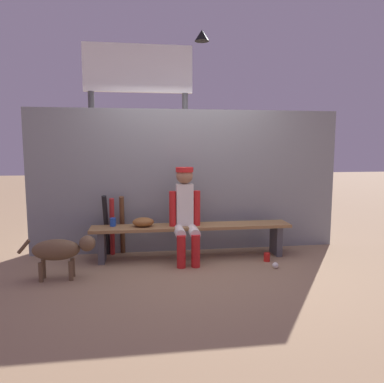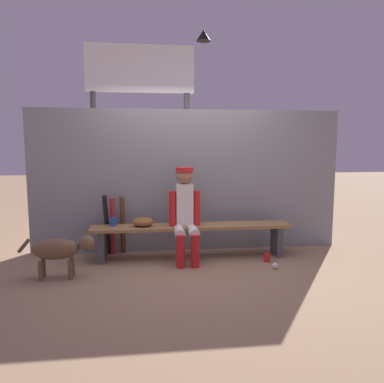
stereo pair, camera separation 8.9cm
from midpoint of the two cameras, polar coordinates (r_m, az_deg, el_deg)
name	(u,v)px [view 2 (the right image)]	position (r m, az deg, el deg)	size (l,w,h in m)	color
ground_plane	(192,258)	(4.96, 0.52, -10.35)	(30.00, 30.00, 0.00)	#937556
chainlink_fence	(189,181)	(5.13, -0.03, 1.64)	(4.37, 0.03, 2.00)	gray
dugout_bench	(192,232)	(4.86, 0.53, -6.37)	(2.65, 0.36, 0.45)	olive
player_seated	(185,211)	(4.69, -0.49, -3.09)	(0.41, 0.55, 1.22)	silver
baseball_glove	(143,222)	(4.79, -7.14, -4.75)	(0.28, 0.20, 0.12)	brown
bat_wood_dark	(123,225)	(5.10, -10.34, -5.19)	(0.06, 0.06, 0.83)	brown
bat_aluminum_red	(113,227)	(5.05, -11.87, -5.42)	(0.06, 0.06, 0.81)	#B22323
bat_aluminum_black	(107,225)	(5.06, -12.75, -5.19)	(0.06, 0.06, 0.86)	black
baseball	(275,266)	(4.64, 13.45, -11.29)	(0.07, 0.07, 0.07)	white
cup_on_ground	(267,258)	(4.88, 12.20, -10.11)	(0.08, 0.08, 0.11)	red
cup_on_bench	(113,222)	(4.88, -11.77, -4.68)	(0.08, 0.08, 0.11)	#1E47AD
scoreboard	(144,94)	(6.30, -7.07, 14.92)	(2.06, 0.27, 3.39)	#3F3F42
dog	(61,249)	(4.37, -19.33, -8.56)	(0.84, 0.20, 0.49)	brown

